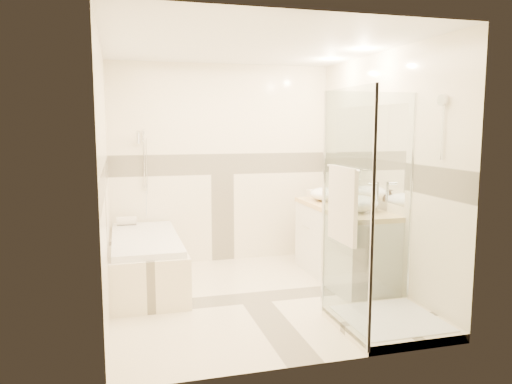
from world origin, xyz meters
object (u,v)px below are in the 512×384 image
object	(u,v)px
vanity	(343,243)
amenity_bottle_a	(344,199)
bathtub	(146,259)
vessel_sink_far	(357,203)
amenity_bottle_b	(343,199)
shower_enclosure	(375,270)
vessel_sink_near	(327,194)

from	to	relation	value
vanity	amenity_bottle_a	xyz separation A→B (m)	(-0.02, -0.06, 0.51)
bathtub	vessel_sink_far	world-z (taller)	vessel_sink_far
vanity	amenity_bottle_b	xyz separation A→B (m)	(-0.02, -0.01, 0.51)
shower_enclosure	vessel_sink_far	xyz separation A→B (m)	(0.27, 0.90, 0.43)
bathtub	vanity	distance (m)	2.18
vanity	vessel_sink_near	size ratio (longest dim) A/B	4.01
vessel_sink_near	amenity_bottle_b	world-z (taller)	amenity_bottle_b
shower_enclosure	vessel_sink_near	bearing A→B (deg)	80.88
shower_enclosure	vessel_sink_far	size ratio (longest dim) A/B	4.73
vessel_sink_near	amenity_bottle_b	bearing A→B (deg)	-90.00
bathtub	amenity_bottle_a	size ratio (longest dim) A/B	9.90
vessel_sink_far	vessel_sink_near	bearing A→B (deg)	90.00
vessel_sink_near	vessel_sink_far	size ratio (longest dim) A/B	0.94
vanity	shower_enclosure	world-z (taller)	shower_enclosure
vanity	amenity_bottle_b	world-z (taller)	amenity_bottle_b
amenity_bottle_a	amenity_bottle_b	xyz separation A→B (m)	(0.00, 0.05, -0.00)
vanity	vessel_sink_far	world-z (taller)	vessel_sink_far
bathtub	vessel_sink_far	distance (m)	2.34
bathtub	amenity_bottle_b	xyz separation A→B (m)	(2.13, -0.36, 0.63)
amenity_bottle_b	bathtub	bearing A→B (deg)	170.30
amenity_bottle_a	vessel_sink_near	bearing A→B (deg)	90.00
vessel_sink_far	vanity	bearing A→B (deg)	86.93
shower_enclosure	amenity_bottle_a	distance (m)	1.31
bathtub	shower_enclosure	distance (m)	2.47
bathtub	shower_enclosure	world-z (taller)	shower_enclosure
amenity_bottle_a	amenity_bottle_b	distance (m)	0.05
bathtub	shower_enclosure	xyz separation A→B (m)	(1.86, -1.62, 0.20)
amenity_bottle_b	shower_enclosure	bearing A→B (deg)	-102.25
amenity_bottle_b	vessel_sink_far	bearing A→B (deg)	-90.00
shower_enclosure	amenity_bottle_a	bearing A→B (deg)	77.29
vanity	amenity_bottle_a	size ratio (longest dim) A/B	9.44
shower_enclosure	vessel_sink_near	distance (m)	1.77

